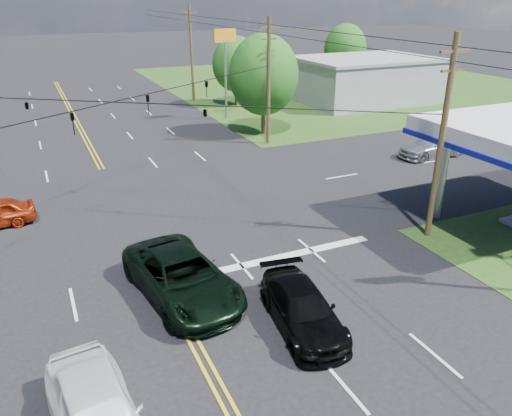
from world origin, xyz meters
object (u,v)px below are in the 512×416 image
tree_far_r (345,49)px  retail_ne (365,81)px  pole_ne (269,81)px  pickup_dkgreen (182,277)px  pole_se (442,138)px  pole_right_far (191,52)px  tree_right_b (236,64)px  tree_right_a (264,75)px  suv_black (302,308)px  pickup_white (97,414)px

tree_far_r → retail_ne: bearing=-111.8°
pole_ne → pickup_dkgreen: size_ratio=1.49×
pole_se → tree_far_r: 44.30m
pole_right_far → tree_right_b: pole_right_far is taller
pole_right_far → tree_right_b: bearing=-48.8°
retail_ne → tree_right_b: 14.22m
pole_se → tree_right_a: (1.00, 21.00, -0.05)m
pole_se → suv_black: (-9.18, -3.77, -4.19)m
retail_ne → suv_black: size_ratio=2.81×
pole_se → suv_black: size_ratio=1.91×
tree_right_a → pickup_dkgreen: 25.44m
tree_far_r → tree_right_b: bearing=-161.1°
pole_ne → tree_right_a: pole_ne is taller
pickup_dkgreen → pickup_white: bearing=-133.0°
pole_ne → tree_right_b: (3.50, 15.00, -0.70)m
pole_ne → tree_right_b: size_ratio=1.34×
retail_ne → pole_ne: size_ratio=1.47×
pickup_white → pole_ne: bearing=49.5°
retail_ne → tree_right_b: tree_right_b is taller
pole_right_far → pickup_white: pole_right_far is taller
pickup_white → pole_right_far: bearing=63.0°
pole_se → tree_right_b: size_ratio=1.34×
tree_far_r → pickup_white: size_ratio=1.46×
retail_ne → pole_right_far: (-17.00, 8.00, 2.97)m
pole_ne → pickup_dkgreen: 22.44m
pickup_dkgreen → pole_right_far: bearing=63.5°
pole_right_far → tree_right_a: bearing=-86.4°
pickup_white → retail_ne: bearing=40.3°
pickup_dkgreen → pickup_white: size_ratio=1.22×
pole_ne → tree_right_a: bearing=71.6°
pole_se → pole_ne: same height
suv_black → pickup_white: bearing=-155.9°
pole_se → tree_right_b: (3.50, 33.00, -0.70)m
tree_right_a → tree_right_b: size_ratio=1.15×
pole_right_far → pole_ne: bearing=-90.0°
retail_ne → tree_far_r: size_ratio=1.83×
suv_black → tree_right_a: bearing=75.5°
pole_right_far → tree_far_r: bearing=5.4°
retail_ne → pole_ne: bearing=-147.1°
pole_right_far → pickup_white: (-16.50, -42.90, -4.28)m
pole_ne → tree_far_r: size_ratio=1.25×
pole_right_far → pickup_dkgreen: bearing=-108.6°
retail_ne → tree_right_b: bearing=163.5°
pole_se → tree_right_b: pole_se is taller
tree_right_a → pickup_white: (-17.50, -26.90, -3.98)m
pickup_white → pole_se: bearing=13.8°
pole_se → pole_right_far: bearing=90.0°
tree_right_a → tree_right_b: (2.50, 12.00, -0.65)m
pole_se → pole_ne: 18.00m
pole_se → pole_right_far: size_ratio=0.95×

